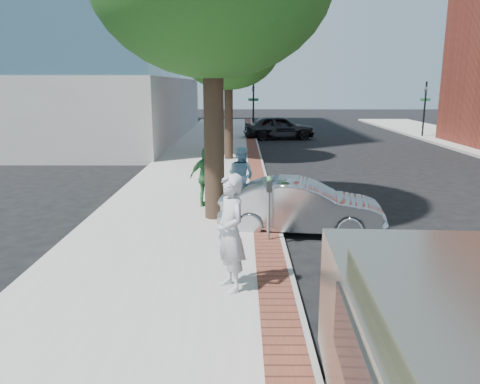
{
  "coord_description": "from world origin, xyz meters",
  "views": [
    {
      "loc": [
        0.12,
        -10.14,
        3.62
      ],
      "look_at": [
        0.08,
        0.32,
        1.2
      ],
      "focal_mm": 35.0,
      "sensor_mm": 36.0,
      "label": 1
    }
  ],
  "objects_px": {
    "parking_meter": "(269,195)",
    "person_gray": "(231,233)",
    "person_green": "(207,177)",
    "person_officer": "(241,176)",
    "sedan_silver": "(301,206)",
    "bg_car": "(279,127)"
  },
  "relations": [
    {
      "from": "person_officer",
      "to": "sedan_silver",
      "type": "height_order",
      "value": "person_officer"
    },
    {
      "from": "person_gray",
      "to": "person_officer",
      "type": "xyz_separation_m",
      "value": [
        0.17,
        5.86,
        -0.16
      ]
    },
    {
      "from": "person_gray",
      "to": "person_officer",
      "type": "distance_m",
      "value": 5.87
    },
    {
      "from": "person_officer",
      "to": "bg_car",
      "type": "distance_m",
      "value": 18.31
    },
    {
      "from": "person_green",
      "to": "bg_car",
      "type": "bearing_deg",
      "value": -82.83
    },
    {
      "from": "person_gray",
      "to": "bg_car",
      "type": "bearing_deg",
      "value": 149.26
    },
    {
      "from": "person_officer",
      "to": "person_green",
      "type": "relative_size",
      "value": 1.0
    },
    {
      "from": "parking_meter",
      "to": "person_green",
      "type": "distance_m",
      "value": 3.4
    },
    {
      "from": "person_green",
      "to": "sedan_silver",
      "type": "height_order",
      "value": "person_green"
    },
    {
      "from": "person_gray",
      "to": "person_green",
      "type": "xyz_separation_m",
      "value": [
        -0.82,
        5.6,
        -0.15
      ]
    },
    {
      "from": "parking_meter",
      "to": "bg_car",
      "type": "distance_m",
      "value": 21.47
    },
    {
      "from": "parking_meter",
      "to": "person_gray",
      "type": "xyz_separation_m",
      "value": [
        -0.8,
        -2.61,
        -0.04
      ]
    },
    {
      "from": "person_gray",
      "to": "person_green",
      "type": "bearing_deg",
      "value": 163.99
    },
    {
      "from": "bg_car",
      "to": "person_gray",
      "type": "bearing_deg",
      "value": 167.01
    },
    {
      "from": "parking_meter",
      "to": "sedan_silver",
      "type": "xyz_separation_m",
      "value": [
        0.88,
        1.07,
        -0.55
      ]
    },
    {
      "from": "parking_meter",
      "to": "person_officer",
      "type": "distance_m",
      "value": 3.32
    },
    {
      "from": "parking_meter",
      "to": "sedan_silver",
      "type": "height_order",
      "value": "parking_meter"
    },
    {
      "from": "person_green",
      "to": "parking_meter",
      "type": "bearing_deg",
      "value": 136.37
    },
    {
      "from": "person_gray",
      "to": "bg_car",
      "type": "relative_size",
      "value": 0.43
    },
    {
      "from": "person_gray",
      "to": "person_officer",
      "type": "bearing_deg",
      "value": 154.04
    },
    {
      "from": "parking_meter",
      "to": "person_gray",
      "type": "bearing_deg",
      "value": -106.97
    },
    {
      "from": "bg_car",
      "to": "person_green",
      "type": "bearing_deg",
      "value": 162.61
    }
  ]
}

